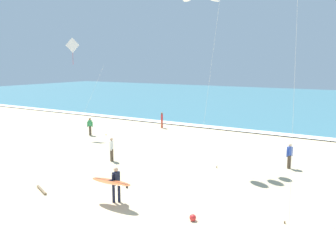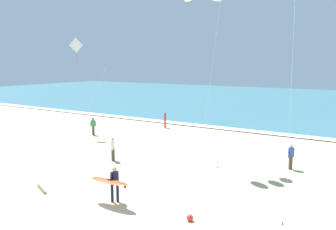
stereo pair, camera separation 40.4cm
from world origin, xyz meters
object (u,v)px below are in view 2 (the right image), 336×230
bystander_green_top (93,126)px  driftwood_log (42,189)px  surfer_lead (112,182)px  bystander_blue_top (291,156)px  bystander_red_top (165,120)px  beach_ball (190,218)px  kite_diamond_ivory_mid (77,48)px  bystander_white_top (113,149)px

bystander_green_top → driftwood_log: bearing=-56.3°
surfer_lead → bystander_green_top: surfer_lead is taller
driftwood_log → bystander_blue_top: bearing=46.4°
bystander_red_top → driftwood_log: size_ratio=1.17×
surfer_lead → driftwood_log: 4.36m
bystander_red_top → driftwood_log: bearing=-77.6°
surfer_lead → bystander_green_top: (-11.76, 10.68, -0.24)m
bystander_green_top → beach_ball: (15.68, -10.34, -0.67)m
surfer_lead → kite_diamond_ivory_mid: kite_diamond_ivory_mid is taller
kite_diamond_ivory_mid → bystander_red_top: kite_diamond_ivory_mid is taller
bystander_red_top → bystander_white_top: bearing=-73.7°
bystander_white_top → driftwood_log: bearing=-85.5°
driftwood_log → bystander_green_top: bearing=123.7°
bystander_green_top → bystander_red_top: bearing=60.0°
beach_ball → bystander_white_top: bearing=149.8°
kite_diamond_ivory_mid → bystander_red_top: 10.89m
bystander_green_top → driftwood_log: (7.57, -11.37, -0.75)m
kite_diamond_ivory_mid → bystander_white_top: (8.55, -5.11, -6.98)m
bystander_blue_top → bystander_red_top: 15.65m
kite_diamond_ivory_mid → bystander_blue_top: size_ratio=5.47×
surfer_lead → bystander_white_top: 7.08m
kite_diamond_ivory_mid → surfer_lead: bearing=-38.3°
bystander_blue_top → bystander_white_top: size_ratio=1.00×
bystander_red_top → bystander_white_top: size_ratio=1.00×
bystander_green_top → bystander_blue_top: size_ratio=1.00×
bystander_blue_top → bystander_red_top: same height
surfer_lead → bystander_white_top: size_ratio=1.39×
beach_ball → bystander_green_top: bearing=146.6°
surfer_lead → bystander_blue_top: 11.36m
kite_diamond_ivory_mid → driftwood_log: (9.03, -11.13, -7.73)m
kite_diamond_ivory_mid → bystander_green_top: bearing=9.6°
bystander_green_top → surfer_lead: bearing=-42.3°
beach_ball → driftwood_log: bearing=-172.8°
bystander_blue_top → driftwood_log: (-9.96, -10.46, -0.75)m
beach_ball → kite_diamond_ivory_mid: bearing=149.5°
bystander_green_top → driftwood_log: size_ratio=1.17×
surfer_lead → bystander_blue_top: surfer_lead is taller
bystander_red_top → driftwood_log: (3.90, -17.72, -0.75)m
surfer_lead → bystander_red_top: (-8.09, 17.03, -0.24)m
bystander_red_top → beach_ball: 20.58m
kite_diamond_ivory_mid → bystander_white_top: size_ratio=5.47×
bystander_blue_top → driftwood_log: bystander_blue_top is taller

